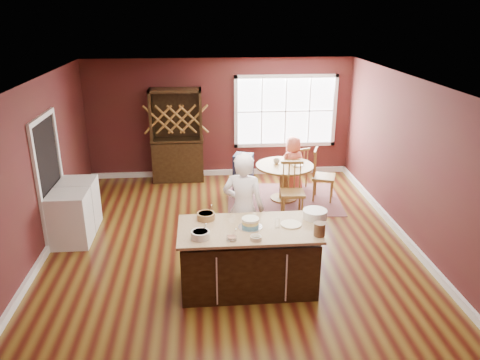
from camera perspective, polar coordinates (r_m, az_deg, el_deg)
name	(u,v)px	position (r m, az deg, el deg)	size (l,w,h in m)	color
room_shell	(230,169)	(7.38, -1.26, 1.38)	(7.00, 7.00, 7.00)	brown
window	(286,111)	(10.84, 5.57, 8.35)	(2.36, 0.10, 1.66)	white
doorway	(51,180)	(8.43, -22.09, -0.03)	(0.08, 1.26, 2.13)	white
kitchen_island	(248,259)	(6.64, 0.99, -9.55)	(1.92, 1.01, 0.92)	black
dining_table	(284,175)	(9.55, 5.44, 0.62)	(1.17, 1.17, 0.75)	brown
baker	(243,209)	(7.07, 0.43, -3.53)	(0.65, 0.43, 1.77)	white
layer_cake	(250,223)	(6.40, 1.28, -5.24)	(0.33, 0.33, 0.14)	white
bowl_blue	(200,235)	(6.15, -4.85, -6.65)	(0.25, 0.25, 0.10)	silver
bowl_yellow	(206,216)	(6.66, -4.17, -4.42)	(0.26, 0.26, 0.10)	brown
bowl_pink	(232,238)	(6.09, -1.03, -7.11)	(0.14, 0.14, 0.05)	white
bowl_olive	(256,238)	(6.09, 1.96, -7.08)	(0.15, 0.15, 0.06)	beige
drinking_glass	(277,223)	(6.41, 4.56, -5.29)	(0.07, 0.07, 0.13)	silver
dinner_plate	(291,224)	(6.53, 6.23, -5.40)	(0.29, 0.29, 0.02)	#F9E3BB
white_tub	(315,214)	(6.76, 9.12, -4.11)	(0.35, 0.35, 0.12)	white
stoneware_crock	(320,229)	(6.26, 9.67, -5.95)	(0.15, 0.15, 0.18)	#412C18
rug	(284,199)	(9.74, 5.33, -2.30)	(2.28, 1.76, 0.01)	brown
chair_east	(324,175)	(9.64, 10.21, 0.64)	(0.46, 0.43, 1.09)	#8E601E
chair_south	(292,191)	(8.77, 6.41, -1.28)	(0.45, 0.42, 1.06)	brown
chair_north	(297,166)	(10.33, 7.02, 1.66)	(0.38, 0.37, 0.92)	brown
seated_woman	(293,164)	(10.02, 6.45, 1.95)	(0.59, 0.38, 1.20)	#D7624C
high_chair	(243,174)	(9.80, 0.40, 0.78)	(0.37, 0.37, 0.92)	black
toddler	(246,158)	(9.69, 0.76, 2.73)	(0.18, 0.14, 0.26)	#8CA5BF
table_plate	(298,165)	(9.46, 7.03, 1.80)	(0.22, 0.22, 0.02)	beige
table_cup	(276,161)	(9.53, 4.47, 2.32)	(0.13, 0.13, 0.10)	silver
hutch	(177,136)	(10.55, -7.69, 5.37)	(1.14, 0.47, 2.09)	black
washer	(70,219)	(8.26, -19.99, -4.47)	(0.62, 0.60, 0.90)	silver
dryer	(79,204)	(8.83, -18.99, -2.75)	(0.62, 0.60, 0.90)	silver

